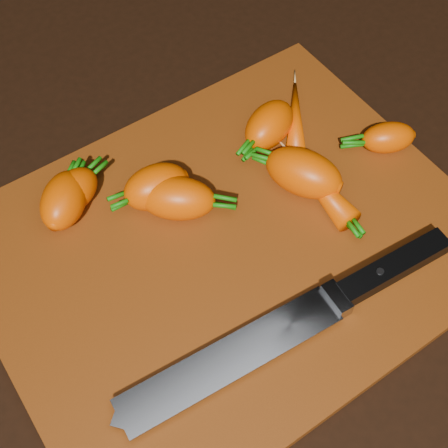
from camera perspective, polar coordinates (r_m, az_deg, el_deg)
ground at (r=0.67m, az=0.49°, el=-2.26°), size 2.00×2.00×0.01m
cutting_board at (r=0.66m, az=0.50°, el=-1.76°), size 0.50×0.40×0.01m
carrot_0 at (r=0.67m, az=-14.43°, el=2.12°), size 0.08×0.08×0.05m
carrot_1 at (r=0.66m, az=-6.22°, el=3.41°), size 0.08×0.06×0.05m
carrot_2 at (r=0.65m, az=-4.33°, el=2.36°), size 0.09×0.09×0.05m
carrot_3 at (r=0.68m, az=7.29°, el=4.66°), size 0.09×0.10×0.05m
carrot_4 at (r=0.72m, az=4.15°, el=9.02°), size 0.09×0.07×0.05m
carrot_5 at (r=0.68m, az=-13.62°, el=2.96°), size 0.07×0.06×0.04m
carrot_6 at (r=0.74m, az=14.78°, el=7.65°), size 0.07×0.06×0.04m
carrot_7 at (r=0.75m, az=6.54°, el=9.74°), size 0.09×0.10×0.02m
carrot_8 at (r=0.68m, az=8.55°, el=3.57°), size 0.04×0.11×0.03m
knife at (r=0.59m, az=2.53°, el=-11.15°), size 0.37×0.06×0.02m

